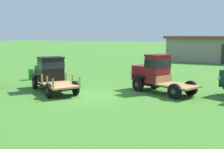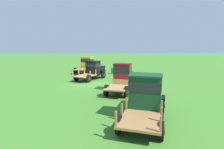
# 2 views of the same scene
# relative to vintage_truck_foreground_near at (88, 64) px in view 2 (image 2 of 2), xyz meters

# --- Properties ---
(ground_plane) EXTENTS (240.00, 240.00, 0.00)m
(ground_plane) POSITION_rel_vintage_truck_foreground_near_xyz_m (9.12, 0.70, -1.19)
(ground_plane) COLOR #3D7528
(vintage_truck_foreground_near) EXTENTS (5.37, 3.46, 2.31)m
(vintage_truck_foreground_near) POSITION_rel_vintage_truck_foreground_near_xyz_m (0.00, 0.00, 0.00)
(vintage_truck_foreground_near) COLOR black
(vintage_truck_foreground_near) RESTS_ON ground
(vintage_truck_second_in_line) EXTENTS (4.80, 3.89, 2.15)m
(vintage_truck_second_in_line) POSITION_rel_vintage_truck_foreground_near_xyz_m (6.34, 0.97, -0.08)
(vintage_truck_second_in_line) COLOR black
(vintage_truck_second_in_line) RESTS_ON ground
(vintage_truck_midrow_center) EXTENTS (4.66, 3.11, 2.35)m
(vintage_truck_midrow_center) POSITION_rel_vintage_truck_foreground_near_xyz_m (12.52, 3.50, -0.01)
(vintage_truck_midrow_center) COLOR black
(vintage_truck_midrow_center) RESTS_ON ground
(vintage_truck_far_side) EXTENTS (5.33, 3.40, 2.29)m
(vintage_truck_far_side) POSITION_rel_vintage_truck_foreground_near_xyz_m (18.23, 3.84, -0.00)
(vintage_truck_far_side) COLOR black
(vintage_truck_far_side) RESTS_ON ground
(oil_drum_beside_row) EXTENTS (0.56, 0.56, 0.85)m
(oil_drum_beside_row) POSITION_rel_vintage_truck_foreground_near_xyz_m (2.29, 3.67, -0.76)
(oil_drum_beside_row) COLOR #1E7F33
(oil_drum_beside_row) RESTS_ON ground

